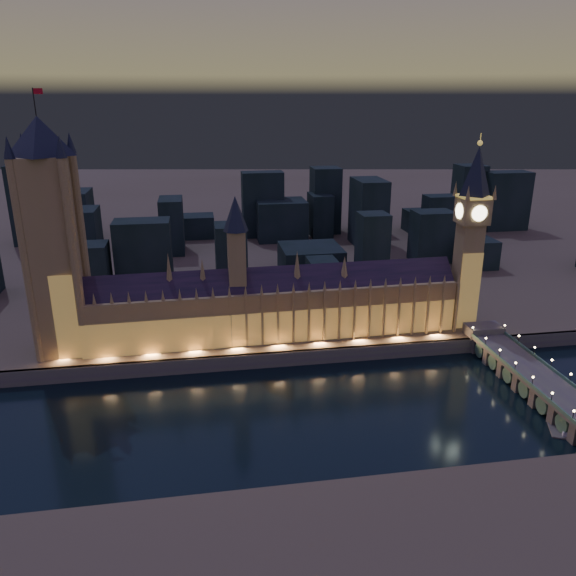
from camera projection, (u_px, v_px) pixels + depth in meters
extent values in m
plane|color=black|center=(297.00, 407.00, 254.68)|extent=(2000.00, 2000.00, 0.00)
cube|color=#4D4434|center=(227.00, 199.00, 738.45)|extent=(2000.00, 960.00, 8.00)
cube|color=#4C4156|center=(283.00, 359.00, 291.62)|extent=(2000.00, 2.50, 8.00)
cube|color=olive|center=(275.00, 312.00, 305.19)|extent=(200.48, 25.64, 28.00)
cube|color=#AF853D|center=(278.00, 328.00, 297.26)|extent=(200.00, 0.50, 18.00)
cube|color=black|center=(275.00, 283.00, 299.64)|extent=(200.38, 21.90, 16.26)
cube|color=olive|center=(237.00, 261.00, 292.35)|extent=(9.00, 9.00, 32.00)
cone|color=#171D31|center=(235.00, 214.00, 284.19)|extent=(13.00, 13.00, 18.00)
cube|color=olive|center=(80.00, 332.00, 280.04)|extent=(1.20, 1.20, 28.00)
cone|color=olive|center=(76.00, 299.00, 275.05)|extent=(2.00, 2.00, 6.00)
cube|color=olive|center=(97.00, 331.00, 281.31)|extent=(1.20, 1.20, 28.00)
cone|color=olive|center=(94.00, 298.00, 276.32)|extent=(2.00, 2.00, 6.00)
cube|color=olive|center=(115.00, 330.00, 282.58)|extent=(1.20, 1.20, 28.00)
cone|color=olive|center=(111.00, 298.00, 277.59)|extent=(2.00, 2.00, 6.00)
cube|color=olive|center=(132.00, 329.00, 283.85)|extent=(1.20, 1.20, 28.00)
cone|color=olive|center=(129.00, 297.00, 278.86)|extent=(2.00, 2.00, 6.00)
cube|color=olive|center=(148.00, 327.00, 285.13)|extent=(1.20, 1.20, 28.00)
cone|color=olive|center=(146.00, 296.00, 280.14)|extent=(2.00, 2.00, 6.00)
cube|color=olive|center=(165.00, 326.00, 286.40)|extent=(1.20, 1.20, 28.00)
cone|color=olive|center=(163.00, 295.00, 281.41)|extent=(2.00, 2.00, 6.00)
cube|color=olive|center=(182.00, 325.00, 287.67)|extent=(1.20, 1.20, 28.00)
cone|color=olive|center=(180.00, 294.00, 282.68)|extent=(2.00, 2.00, 6.00)
cube|color=olive|center=(198.00, 324.00, 288.94)|extent=(1.20, 1.20, 28.00)
cone|color=olive|center=(196.00, 293.00, 283.95)|extent=(2.00, 2.00, 6.00)
cube|color=olive|center=(214.00, 323.00, 290.21)|extent=(1.20, 1.20, 28.00)
cone|color=olive|center=(213.00, 292.00, 285.23)|extent=(2.00, 2.00, 6.00)
cube|color=olive|center=(230.00, 322.00, 291.49)|extent=(1.20, 1.20, 28.00)
cone|color=olive|center=(229.00, 291.00, 286.50)|extent=(2.00, 2.00, 6.00)
cube|color=olive|center=(246.00, 321.00, 292.76)|extent=(1.20, 1.20, 28.00)
cone|color=olive|center=(246.00, 290.00, 287.77)|extent=(2.00, 2.00, 6.00)
cube|color=olive|center=(262.00, 320.00, 294.03)|extent=(1.20, 1.20, 28.00)
cone|color=olive|center=(262.00, 289.00, 289.04)|extent=(2.00, 2.00, 6.00)
cube|color=olive|center=(278.00, 319.00, 295.30)|extent=(1.20, 1.20, 28.00)
cone|color=olive|center=(278.00, 289.00, 290.32)|extent=(2.00, 2.00, 6.00)
cube|color=olive|center=(294.00, 319.00, 296.58)|extent=(1.20, 1.20, 28.00)
cone|color=olive|center=(293.00, 288.00, 291.59)|extent=(2.00, 2.00, 6.00)
cube|color=olive|center=(309.00, 318.00, 297.85)|extent=(1.20, 1.20, 28.00)
cone|color=olive|center=(309.00, 287.00, 292.86)|extent=(2.00, 2.00, 6.00)
cube|color=olive|center=(324.00, 317.00, 299.12)|extent=(1.20, 1.20, 28.00)
cone|color=olive|center=(325.00, 286.00, 294.13)|extent=(2.00, 2.00, 6.00)
cube|color=olive|center=(339.00, 316.00, 300.39)|extent=(1.20, 1.20, 28.00)
cone|color=olive|center=(340.00, 285.00, 295.40)|extent=(2.00, 2.00, 6.00)
cube|color=olive|center=(355.00, 315.00, 301.67)|extent=(1.20, 1.20, 28.00)
cone|color=olive|center=(355.00, 284.00, 296.68)|extent=(2.00, 2.00, 6.00)
cube|color=olive|center=(369.00, 314.00, 302.94)|extent=(1.20, 1.20, 28.00)
cone|color=olive|center=(371.00, 284.00, 297.95)|extent=(2.00, 2.00, 6.00)
cube|color=olive|center=(384.00, 313.00, 304.21)|extent=(1.20, 1.20, 28.00)
cone|color=olive|center=(386.00, 283.00, 299.22)|extent=(2.00, 2.00, 6.00)
cube|color=olive|center=(399.00, 312.00, 305.48)|extent=(1.20, 1.20, 28.00)
cone|color=olive|center=(401.00, 282.00, 300.49)|extent=(2.00, 2.00, 6.00)
cube|color=olive|center=(413.00, 311.00, 306.75)|extent=(1.20, 1.20, 28.00)
cone|color=olive|center=(415.00, 281.00, 301.77)|extent=(2.00, 2.00, 6.00)
cube|color=olive|center=(428.00, 310.00, 308.03)|extent=(1.20, 1.20, 28.00)
cone|color=olive|center=(430.00, 280.00, 303.04)|extent=(2.00, 2.00, 6.00)
cube|color=olive|center=(442.00, 309.00, 309.30)|extent=(1.20, 1.20, 28.00)
cone|color=olive|center=(445.00, 280.00, 304.31)|extent=(2.00, 2.00, 6.00)
cube|color=olive|center=(456.00, 308.00, 310.57)|extent=(1.20, 1.20, 28.00)
cone|color=olive|center=(459.00, 279.00, 305.58)|extent=(2.00, 2.00, 6.00)
cone|color=olive|center=(169.00, 270.00, 287.98)|extent=(4.40, 4.40, 18.00)
cone|color=olive|center=(202.00, 272.00, 291.23)|extent=(4.40, 4.40, 14.00)
cone|color=olive|center=(297.00, 265.00, 298.54)|extent=(4.40, 4.40, 16.00)
cone|color=olive|center=(344.00, 267.00, 303.16)|extent=(4.40, 4.40, 12.00)
cube|color=olive|center=(56.00, 258.00, 276.94)|extent=(24.91, 24.91, 99.06)
cube|color=#AF853D|center=(59.00, 318.00, 275.48)|extent=(22.00, 0.50, 44.00)
cone|color=#171D31|center=(39.00, 136.00, 257.84)|extent=(31.68, 31.68, 18.00)
cylinder|color=black|center=(34.00, 102.00, 252.95)|extent=(0.50, 0.50, 12.00)
cube|color=#B60C20|center=(38.00, 91.00, 251.81)|extent=(4.00, 0.15, 2.50)
cylinder|color=olive|center=(27.00, 266.00, 265.00)|extent=(4.40, 4.40, 99.06)
cone|color=#171D31|center=(8.00, 147.00, 247.21)|extent=(5.20, 5.20, 10.00)
cylinder|color=olive|center=(38.00, 253.00, 285.53)|extent=(4.40, 4.40, 99.06)
cone|color=#171D31|center=(22.00, 143.00, 267.73)|extent=(5.20, 5.20, 10.00)
cylinder|color=olive|center=(75.00, 264.00, 268.36)|extent=(4.40, 4.40, 99.06)
cone|color=#171D31|center=(60.00, 147.00, 250.57)|extent=(5.20, 5.20, 10.00)
cylinder|color=olive|center=(83.00, 252.00, 288.89)|extent=(4.40, 4.40, 99.06)
cone|color=#171D31|center=(70.00, 143.00, 271.09)|extent=(5.20, 5.20, 10.00)
cube|color=olive|center=(466.00, 275.00, 316.69)|extent=(12.35, 12.35, 59.44)
cube|color=#AF853D|center=(469.00, 291.00, 313.43)|extent=(12.00, 0.50, 44.00)
cube|color=olive|center=(473.00, 211.00, 304.71)|extent=(15.00, 15.00, 14.02)
cube|color=#F2C64C|center=(474.00, 197.00, 302.22)|extent=(15.75, 15.75, 1.20)
cone|color=#171D31|center=(477.00, 171.00, 297.78)|extent=(18.00, 18.00, 26.00)
sphere|color=#F2C64C|center=(480.00, 143.00, 293.05)|extent=(2.80, 2.80, 2.80)
cylinder|color=#F2C64C|center=(481.00, 138.00, 292.23)|extent=(0.40, 0.40, 5.00)
cylinder|color=#FFF2BF|center=(480.00, 213.00, 297.48)|extent=(8.40, 0.50, 8.40)
cylinder|color=#FFF2BF|center=(466.00, 208.00, 311.93)|extent=(8.40, 0.50, 8.40)
cylinder|color=#FFF2BF|center=(459.00, 211.00, 303.52)|extent=(0.50, 8.40, 8.40)
cylinder|color=#FFF2BF|center=(486.00, 210.00, 305.89)|extent=(0.50, 8.40, 8.40)
cone|color=olive|center=(468.00, 193.00, 292.97)|extent=(2.60, 2.60, 8.00)
cone|color=olive|center=(456.00, 188.00, 306.96)|extent=(2.60, 2.60, 8.00)
cone|color=olive|center=(495.00, 192.00, 295.26)|extent=(2.60, 2.60, 8.00)
cone|color=olive|center=(481.00, 188.00, 309.25)|extent=(2.60, 2.60, 8.00)
cube|color=#4C4156|center=(541.00, 379.00, 259.54)|extent=(19.39, 100.00, 1.60)
cube|color=#2E6654|center=(523.00, 378.00, 257.66)|extent=(0.80, 100.00, 1.60)
cube|color=#2E6654|center=(560.00, 375.00, 260.50)|extent=(0.80, 100.00, 1.60)
cube|color=#4C4156|center=(483.00, 333.00, 311.09)|extent=(19.39, 12.00, 9.50)
cylinder|color=black|center=(573.00, 416.00, 223.76)|extent=(0.30, 0.30, 4.40)
sphere|color=#FFD88C|center=(574.00, 411.00, 223.01)|extent=(1.00, 1.00, 1.00)
cube|color=#4C4156|center=(568.00, 413.00, 241.23)|extent=(17.45, 4.00, 9.50)
cylinder|color=black|center=(552.00, 398.00, 237.09)|extent=(0.30, 0.30, 4.40)
sphere|color=#FFD88C|center=(552.00, 393.00, 236.34)|extent=(1.00, 1.00, 1.00)
cube|color=#4C4156|center=(549.00, 397.00, 254.56)|extent=(17.45, 4.00, 9.50)
cylinder|color=black|center=(532.00, 382.00, 250.41)|extent=(0.30, 0.30, 4.40)
sphere|color=#FFD88C|center=(533.00, 377.00, 249.66)|extent=(1.00, 1.00, 1.00)
cylinder|color=black|center=(570.00, 379.00, 253.25)|extent=(0.30, 0.30, 4.40)
sphere|color=#FFD88C|center=(571.00, 374.00, 252.50)|extent=(1.00, 1.00, 1.00)
cube|color=#4C4156|center=(531.00, 382.00, 267.88)|extent=(17.45, 4.00, 9.50)
cylinder|color=black|center=(515.00, 367.00, 263.74)|extent=(0.30, 0.30, 4.40)
sphere|color=#FFD88C|center=(516.00, 363.00, 262.99)|extent=(1.00, 1.00, 1.00)
cylinder|color=black|center=(551.00, 364.00, 266.58)|extent=(0.30, 0.30, 4.40)
sphere|color=#FFD88C|center=(552.00, 360.00, 265.83)|extent=(1.00, 1.00, 1.00)
cube|color=#4C4156|center=(515.00, 368.00, 281.21)|extent=(17.45, 4.00, 9.50)
cylinder|color=black|center=(500.00, 354.00, 277.07)|extent=(0.30, 0.30, 4.40)
sphere|color=#FFD88C|center=(500.00, 350.00, 276.32)|extent=(1.00, 1.00, 1.00)
cylinder|color=black|center=(534.00, 352.00, 279.90)|extent=(0.30, 0.30, 4.40)
sphere|color=#FFD88C|center=(535.00, 347.00, 279.15)|extent=(1.00, 1.00, 1.00)
cube|color=#4C4156|center=(500.00, 356.00, 294.54)|extent=(17.45, 4.00, 9.50)
cylinder|color=black|center=(485.00, 342.00, 290.39)|extent=(0.30, 0.30, 4.40)
sphere|color=#FFD88C|center=(486.00, 338.00, 289.64)|extent=(1.00, 1.00, 1.00)
cylinder|color=black|center=(519.00, 340.00, 293.23)|extent=(0.30, 0.30, 4.40)
sphere|color=#FFD88C|center=(519.00, 336.00, 292.48)|extent=(1.00, 1.00, 1.00)
cube|color=#4C4156|center=(487.00, 344.00, 307.86)|extent=(17.45, 4.00, 9.50)
cylinder|color=black|center=(473.00, 331.00, 303.72)|extent=(0.30, 0.30, 4.40)
sphere|color=#FFD88C|center=(473.00, 327.00, 302.97)|extent=(1.00, 1.00, 1.00)
cylinder|color=black|center=(504.00, 329.00, 306.56)|extent=(0.30, 0.30, 4.40)
sphere|color=#FFD88C|center=(505.00, 325.00, 305.81)|extent=(1.00, 1.00, 1.00)
cylinder|color=#2E6654|center=(558.00, 404.00, 247.78)|extent=(17.06, 8.00, 8.00)
cylinder|color=#2E6654|center=(540.00, 388.00, 261.11)|extent=(17.06, 8.00, 8.00)
cylinder|color=#2E6654|center=(523.00, 374.00, 274.43)|extent=(17.06, 8.00, 8.00)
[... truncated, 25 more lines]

